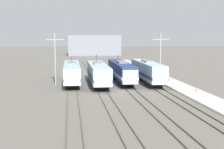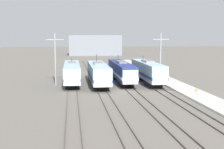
# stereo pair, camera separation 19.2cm
# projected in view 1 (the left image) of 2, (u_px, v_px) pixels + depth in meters

# --- Properties ---
(ground_plane) EXTENTS (400.00, 400.00, 0.00)m
(ground_plane) POSITION_uv_depth(u_px,v_px,m) (117.00, 91.00, 49.44)
(ground_plane) COLOR #666059
(rail_pair_far_left) EXTENTS (1.51, 120.00, 0.15)m
(rail_pair_far_left) POSITION_uv_depth(u_px,v_px,m) (72.00, 92.00, 48.50)
(rail_pair_far_left) COLOR #4C4238
(rail_pair_far_left) RESTS_ON ground_plane
(rail_pair_center_left) EXTENTS (1.51, 120.00, 0.15)m
(rail_pair_center_left) POSITION_uv_depth(u_px,v_px,m) (102.00, 91.00, 49.12)
(rail_pair_center_left) COLOR #4C4238
(rail_pair_center_left) RESTS_ON ground_plane
(rail_pair_center_right) EXTENTS (1.51, 120.00, 0.15)m
(rail_pair_center_right) POSITION_uv_depth(u_px,v_px,m) (131.00, 91.00, 49.74)
(rail_pair_center_right) COLOR #4C4238
(rail_pair_center_right) RESTS_ON ground_plane
(rail_pair_far_right) EXTENTS (1.51, 120.00, 0.15)m
(rail_pair_far_right) POSITION_uv_depth(u_px,v_px,m) (160.00, 90.00, 50.36)
(rail_pair_far_right) COLOR #4C4238
(rail_pair_far_right) RESTS_ON ground_plane
(locomotive_far_left) EXTENTS (2.85, 18.29, 4.54)m
(locomotive_far_left) POSITION_uv_depth(u_px,v_px,m) (72.00, 73.00, 57.39)
(locomotive_far_left) COLOR #232326
(locomotive_far_left) RESTS_ON ground_plane
(locomotive_center_left) EXTENTS (3.03, 16.83, 5.32)m
(locomotive_center_left) POSITION_uv_depth(u_px,v_px,m) (98.00, 74.00, 55.26)
(locomotive_center_left) COLOR #232326
(locomotive_center_left) RESTS_ON ground_plane
(locomotive_center_right) EXTENTS (2.77, 18.81, 4.91)m
(locomotive_center_right) POSITION_uv_depth(u_px,v_px,m) (122.00, 71.00, 59.04)
(locomotive_center_right) COLOR black
(locomotive_center_right) RESTS_ON ground_plane
(locomotive_far_right) EXTENTS (2.80, 17.24, 4.87)m
(locomotive_far_right) POSITION_uv_depth(u_px,v_px,m) (148.00, 71.00, 57.99)
(locomotive_far_right) COLOR #232326
(locomotive_far_right) RESTS_ON ground_plane
(catenary_tower_left) EXTENTS (3.06, 0.28, 9.24)m
(catenary_tower_left) POSITION_uv_depth(u_px,v_px,m) (55.00, 58.00, 54.76)
(catenary_tower_left) COLOR gray
(catenary_tower_left) RESTS_ON ground_plane
(catenary_tower_right) EXTENTS (3.06, 0.28, 9.24)m
(catenary_tower_right) POSITION_uv_depth(u_px,v_px,m) (160.00, 57.00, 57.29)
(catenary_tower_right) COLOR gray
(catenary_tower_right) RESTS_ON ground_plane
(platform) EXTENTS (4.00, 120.00, 0.26)m
(platform) POSITION_uv_depth(u_px,v_px,m) (185.00, 89.00, 50.90)
(platform) COLOR beige
(platform) RESTS_ON ground_plane
(traffic_cone) EXTENTS (0.38, 0.38, 0.52)m
(traffic_cone) POSITION_uv_depth(u_px,v_px,m) (196.00, 90.00, 48.13)
(traffic_cone) COLOR orange
(traffic_cone) RESTS_ON platform
(depot_building) EXTENTS (23.16, 9.87, 8.94)m
(depot_building) POSITION_uv_depth(u_px,v_px,m) (94.00, 45.00, 140.14)
(depot_building) COLOR gray
(depot_building) RESTS_ON ground_plane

